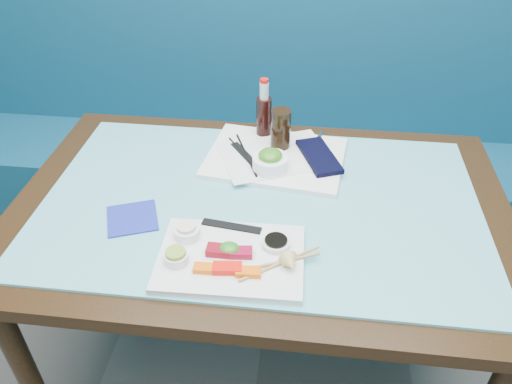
# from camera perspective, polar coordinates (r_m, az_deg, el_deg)

# --- Properties ---
(booth_bench) EXTENTS (3.00, 0.56, 1.17)m
(booth_bench) POSITION_cam_1_polar(r_m,az_deg,el_deg) (2.31, 2.81, 4.35)
(booth_bench) COLOR navy
(booth_bench) RESTS_ON ground
(dining_table) EXTENTS (1.40, 0.90, 0.75)m
(dining_table) POSITION_cam_1_polar(r_m,az_deg,el_deg) (1.46, 0.49, -3.82)
(dining_table) COLOR black
(dining_table) RESTS_ON ground
(glass_top) EXTENTS (1.22, 0.76, 0.01)m
(glass_top) POSITION_cam_1_polar(r_m,az_deg,el_deg) (1.41, 0.51, -1.14)
(glass_top) COLOR #5EB0BC
(glass_top) RESTS_ON dining_table
(sashimi_plate) EXTENTS (0.36, 0.26, 0.02)m
(sashimi_plate) POSITION_cam_1_polar(r_m,az_deg,el_deg) (1.22, -2.89, -7.59)
(sashimi_plate) COLOR white
(sashimi_plate) RESTS_ON glass_top
(salmon_left) EXTENTS (0.06, 0.03, 0.01)m
(salmon_left) POSITION_cam_1_polar(r_m,az_deg,el_deg) (1.18, -5.77, -8.68)
(salmon_left) COLOR #F76009
(salmon_left) RESTS_ON sashimi_plate
(salmon_mid) EXTENTS (0.07, 0.04, 0.02)m
(salmon_mid) POSITION_cam_1_polar(r_m,az_deg,el_deg) (1.18, -3.31, -8.70)
(salmon_mid) COLOR red
(salmon_mid) RESTS_ON sashimi_plate
(salmon_right) EXTENTS (0.06, 0.03, 0.01)m
(salmon_right) POSITION_cam_1_polar(r_m,az_deg,el_deg) (1.17, -0.89, -9.14)
(salmon_right) COLOR #FF610A
(salmon_right) RESTS_ON sashimi_plate
(tuna_left) EXTENTS (0.06, 0.04, 0.02)m
(tuna_left) POSITION_cam_1_polar(r_m,az_deg,el_deg) (1.22, -4.28, -6.68)
(tuna_left) COLOR maroon
(tuna_left) RESTS_ON sashimi_plate
(tuna_right) EXTENTS (0.06, 0.04, 0.02)m
(tuna_right) POSITION_cam_1_polar(r_m,az_deg,el_deg) (1.21, -1.70, -6.94)
(tuna_right) COLOR maroon
(tuna_right) RESTS_ON sashimi_plate
(seaweed_garnish) EXTENTS (0.05, 0.05, 0.03)m
(seaweed_garnish) POSITION_cam_1_polar(r_m,az_deg,el_deg) (1.21, -3.08, -6.49)
(seaweed_garnish) COLOR #29761B
(seaweed_garnish) RESTS_ON sashimi_plate
(ramekin_wasabi) EXTENTS (0.08, 0.08, 0.02)m
(ramekin_wasabi) POSITION_cam_1_polar(r_m,az_deg,el_deg) (1.21, -9.11, -7.45)
(ramekin_wasabi) COLOR white
(ramekin_wasabi) RESTS_ON sashimi_plate
(wasabi_fill) EXTENTS (0.06, 0.06, 0.01)m
(wasabi_fill) POSITION_cam_1_polar(r_m,az_deg,el_deg) (1.19, -9.19, -6.86)
(wasabi_fill) COLOR olive
(wasabi_fill) RESTS_ON ramekin_wasabi
(ramekin_ginger) EXTENTS (0.08, 0.08, 0.03)m
(ramekin_ginger) POSITION_cam_1_polar(r_m,az_deg,el_deg) (1.27, -7.90, -4.60)
(ramekin_ginger) COLOR white
(ramekin_ginger) RESTS_ON sashimi_plate
(ginger_fill) EXTENTS (0.05, 0.05, 0.01)m
(ginger_fill) POSITION_cam_1_polar(r_m,az_deg,el_deg) (1.25, -7.97, -3.97)
(ginger_fill) COLOR beige
(ginger_fill) RESTS_ON ramekin_ginger
(soy_dish) EXTENTS (0.09, 0.09, 0.01)m
(soy_dish) POSITION_cam_1_polar(r_m,az_deg,el_deg) (1.24, 2.29, -5.85)
(soy_dish) COLOR silver
(soy_dish) RESTS_ON sashimi_plate
(soy_fill) EXTENTS (0.07, 0.07, 0.01)m
(soy_fill) POSITION_cam_1_polar(r_m,az_deg,el_deg) (1.23, 2.30, -5.52)
(soy_fill) COLOR black
(soy_fill) RESTS_ON soy_dish
(lemon_wedge) EXTENTS (0.06, 0.05, 0.05)m
(lemon_wedge) POSITION_cam_1_polar(r_m,az_deg,el_deg) (1.17, 3.94, -8.10)
(lemon_wedge) COLOR #DABE67
(lemon_wedge) RESTS_ON sashimi_plate
(chopstick_sleeve) EXTENTS (0.16, 0.04, 0.00)m
(chopstick_sleeve) POSITION_cam_1_polar(r_m,az_deg,el_deg) (1.29, -2.82, -3.91)
(chopstick_sleeve) COLOR black
(chopstick_sleeve) RESTS_ON sashimi_plate
(wooden_chopstick_a) EXTENTS (0.21, 0.10, 0.01)m
(wooden_chopstick_a) POSITION_cam_1_polar(r_m,az_deg,el_deg) (1.19, 2.25, -8.11)
(wooden_chopstick_a) COLOR #AD7B51
(wooden_chopstick_a) RESTS_ON sashimi_plate
(wooden_chopstick_b) EXTENTS (0.18, 0.14, 0.01)m
(wooden_chopstick_b) POSITION_cam_1_polar(r_m,az_deg,el_deg) (1.19, 2.74, -8.14)
(wooden_chopstick_b) COLOR tan
(wooden_chopstick_b) RESTS_ON sashimi_plate
(serving_tray) EXTENTS (0.45, 0.36, 0.02)m
(serving_tray) POSITION_cam_1_polar(r_m,az_deg,el_deg) (1.57, 2.23, 3.94)
(serving_tray) COLOR white
(serving_tray) RESTS_ON glass_top
(paper_placemat) EXTENTS (0.40, 0.35, 0.00)m
(paper_placemat) POSITION_cam_1_polar(r_m,az_deg,el_deg) (1.57, 2.24, 4.21)
(paper_placemat) COLOR silver
(paper_placemat) RESTS_ON serving_tray
(seaweed_bowl) EXTENTS (0.12, 0.12, 0.04)m
(seaweed_bowl) POSITION_cam_1_polar(r_m,az_deg,el_deg) (1.49, 1.62, 3.34)
(seaweed_bowl) COLOR white
(seaweed_bowl) RESTS_ON serving_tray
(seaweed_salad) EXTENTS (0.08, 0.08, 0.04)m
(seaweed_salad) POSITION_cam_1_polar(r_m,az_deg,el_deg) (1.48, 1.64, 4.21)
(seaweed_salad) COLOR #35771B
(seaweed_salad) RESTS_ON seaweed_bowl
(cola_glass) EXTENTS (0.08, 0.08, 0.13)m
(cola_glass) POSITION_cam_1_polar(r_m,az_deg,el_deg) (1.58, 2.84, 7.19)
(cola_glass) COLOR black
(cola_glass) RESTS_ON serving_tray
(navy_pouch) EXTENTS (0.15, 0.22, 0.02)m
(navy_pouch) POSITION_cam_1_polar(r_m,az_deg,el_deg) (1.56, 7.20, 4.07)
(navy_pouch) COLOR black
(navy_pouch) RESTS_ON serving_tray
(fork) EXTENTS (0.03, 0.09, 0.01)m
(fork) POSITION_cam_1_polar(r_m,az_deg,el_deg) (1.65, 7.06, 6.01)
(fork) COLOR silver
(fork) RESTS_ON serving_tray
(black_chopstick_a) EXTENTS (0.12, 0.19, 0.01)m
(black_chopstick_a) POSITION_cam_1_polar(r_m,az_deg,el_deg) (1.57, -1.41, 4.31)
(black_chopstick_a) COLOR black
(black_chopstick_a) RESTS_ON serving_tray
(black_chopstick_b) EXTENTS (0.10, 0.23, 0.01)m
(black_chopstick_b) POSITION_cam_1_polar(r_m,az_deg,el_deg) (1.56, -1.12, 4.31)
(black_chopstick_b) COLOR black
(black_chopstick_b) RESTS_ON serving_tray
(tray_sleeve) EXTENTS (0.11, 0.14, 0.00)m
(tray_sleeve) POSITION_cam_1_polar(r_m,az_deg,el_deg) (1.57, -1.27, 4.28)
(tray_sleeve) COLOR black
(tray_sleeve) RESTS_ON serving_tray
(cola_bottle_body) EXTENTS (0.07, 0.07, 0.14)m
(cola_bottle_body) POSITION_cam_1_polar(r_m,az_deg,el_deg) (1.65, 0.90, 8.40)
(cola_bottle_body) COLOR black
(cola_bottle_body) RESTS_ON glass_top
(cola_bottle_neck) EXTENTS (0.03, 0.03, 0.06)m
(cola_bottle_neck) POSITION_cam_1_polar(r_m,az_deg,el_deg) (1.61, 0.93, 11.50)
(cola_bottle_neck) COLOR silver
(cola_bottle_neck) RESTS_ON cola_bottle_body
(cola_bottle_cap) EXTENTS (0.04, 0.04, 0.01)m
(cola_bottle_cap) POSITION_cam_1_polar(r_m,az_deg,el_deg) (1.59, 0.95, 12.60)
(cola_bottle_cap) COLOR red
(cola_bottle_cap) RESTS_ON cola_bottle_neck
(blue_napkin) EXTENTS (0.17, 0.17, 0.01)m
(blue_napkin) POSITION_cam_1_polar(r_m,az_deg,el_deg) (1.38, -13.96, -2.92)
(blue_napkin) COLOR navy
(blue_napkin) RESTS_ON glass_top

